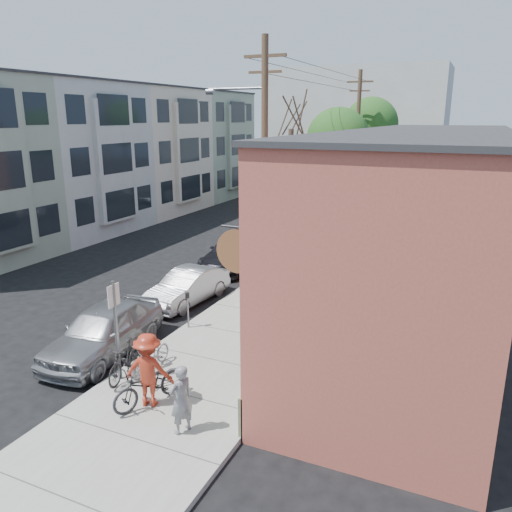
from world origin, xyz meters
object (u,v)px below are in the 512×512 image
at_px(parking_meter_far, 295,237).
at_px(patron_grey, 181,399).
at_px(sign_post, 116,321).
at_px(tree_bare, 290,200).
at_px(parking_meter_near, 188,304).
at_px(car_3, 283,226).
at_px(tree_leafy_mid, 338,140).
at_px(parked_bike_a, 125,360).
at_px(patron_green, 270,313).
at_px(car_4, 318,211).
at_px(utility_pole_near, 263,157).
at_px(patio_chair_a, 276,347).
at_px(patio_chair_b, 269,370).
at_px(car_1, 188,287).
at_px(cyclist, 149,370).
at_px(car_2, 235,252).
at_px(bus, 295,185).
at_px(car_0, 103,330).
at_px(parked_bike_b, 151,356).
at_px(tree_leafy_far, 371,125).

height_order(parking_meter_far, patron_grey, patron_grey).
relative_size(sign_post, tree_bare, 0.44).
distance_m(parking_meter_near, car_3, 13.95).
distance_m(tree_leafy_mid, parked_bike_a, 20.43).
xyz_separation_m(patron_green, car_4, (-4.32, 18.98, -0.29)).
height_order(sign_post, utility_pole_near, utility_pole_near).
distance_m(patron_grey, car_3, 19.47).
bearing_deg(parked_bike_a, patio_chair_a, 28.28).
height_order(patio_chair_b, car_1, car_1).
bearing_deg(parking_meter_far, tree_bare, -76.64).
relative_size(utility_pole_near, cyclist, 5.31).
xyz_separation_m(parking_meter_near, patron_green, (2.87, 0.31, 0.06)).
xyz_separation_m(tree_leafy_mid, patron_green, (2.32, -15.88, -4.69)).
height_order(parking_meter_far, car_2, car_2).
relative_size(patio_chair_a, car_1, 0.22).
bearing_deg(utility_pole_near, bus, 105.81).
distance_m(parking_meter_far, car_0, 13.08).
relative_size(sign_post, bus, 0.24).
bearing_deg(parked_bike_b, car_2, 103.77).
bearing_deg(patio_chair_a, car_0, -150.96).
relative_size(patron_grey, parked_bike_b, 0.99).
distance_m(tree_bare, tree_leafy_far, 17.50).
bearing_deg(tree_bare, parking_meter_far, 103.36).
height_order(patron_green, bus, bus).
bearing_deg(tree_leafy_mid, parking_meter_near, -91.95).
distance_m(tree_leafy_far, car_3, 13.15).
height_order(patron_green, car_0, patron_green).
xyz_separation_m(parking_meter_far, tree_bare, (0.55, -2.32, 2.35)).
height_order(patron_grey, car_3, patron_grey).
distance_m(parking_meter_near, bus, 26.18).
distance_m(parked_bike_b, car_1, 5.67).
xyz_separation_m(tree_bare, cyclist, (1.06, -12.60, -2.24)).
relative_size(parking_meter_far, utility_pole_near, 0.12).
xyz_separation_m(car_1, bus, (-3.96, 23.28, 0.93)).
bearing_deg(patio_chair_b, car_2, 141.17).
xyz_separation_m(patron_grey, parked_bike_a, (-2.71, 1.44, -0.30)).
height_order(car_2, bus, bus).
height_order(tree_leafy_far, parked_bike_b, tree_leafy_far).
height_order(sign_post, patio_chair_b, sign_post).
bearing_deg(car_3, patio_chair_b, -66.51).
bearing_deg(car_2, tree_bare, 14.19).
distance_m(utility_pole_near, patron_green, 7.69).
height_order(patio_chair_a, car_4, car_4).
xyz_separation_m(cyclist, car_3, (-3.50, 18.22, -0.35)).
xyz_separation_m(tree_leafy_far, car_2, (-2.48, -18.02, -5.70)).
bearing_deg(parked_bike_b, bus, 101.85).
xyz_separation_m(parking_meter_far, tree_leafy_mid, (0.55, 5.67, 4.75)).
bearing_deg(parking_meter_near, utility_pole_near, 88.67).
bearing_deg(tree_leafy_mid, sign_post, -91.30).
bearing_deg(car_4, patron_green, -77.09).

